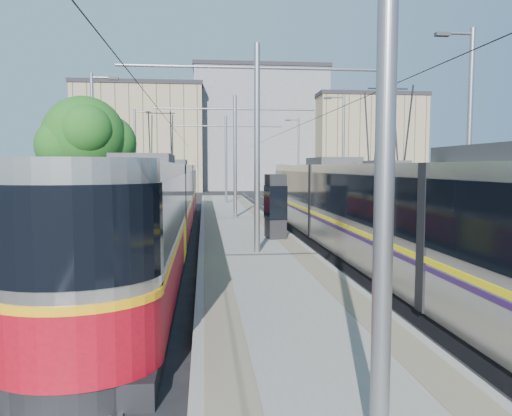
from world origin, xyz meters
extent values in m
plane|color=black|center=(0.00, 0.00, 0.00)|extent=(160.00, 160.00, 0.00)
cube|color=gray|center=(0.00, 17.00, 0.15)|extent=(4.00, 50.00, 0.30)
cube|color=gray|center=(-1.45, 17.00, 0.30)|extent=(0.70, 50.00, 0.01)
cube|color=gray|center=(1.45, 17.00, 0.30)|extent=(0.70, 50.00, 0.01)
cube|color=gray|center=(-4.32, 17.00, 0.01)|extent=(0.07, 70.00, 0.03)
cube|color=gray|center=(-2.88, 17.00, 0.01)|extent=(0.07, 70.00, 0.03)
cube|color=gray|center=(2.88, 17.00, 0.01)|extent=(0.07, 70.00, 0.03)
cube|color=gray|center=(4.32, 17.00, 0.01)|extent=(0.07, 70.00, 0.03)
cube|color=black|center=(-3.60, 13.07, 0.20)|extent=(2.30, 30.95, 0.40)
cube|color=beige|center=(-3.60, 13.07, 1.85)|extent=(2.40, 29.35, 2.90)
cube|color=black|center=(-3.60, 13.07, 2.35)|extent=(2.43, 29.35, 1.30)
cube|color=orange|center=(-3.60, 13.07, 1.45)|extent=(2.43, 29.35, 0.12)
cube|color=#9F0917|center=(-3.60, 13.07, 0.95)|extent=(2.42, 29.35, 1.10)
cube|color=#2D2D30|center=(-3.60, 13.07, 3.45)|extent=(1.68, 3.00, 0.30)
cube|color=black|center=(3.60, 5.57, 0.20)|extent=(2.30, 30.57, 0.40)
cube|color=#ACA89E|center=(3.60, 5.57, 1.85)|extent=(2.40, 28.97, 2.90)
cube|color=black|center=(3.60, 5.57, 2.35)|extent=(2.43, 28.97, 1.30)
cube|color=yellow|center=(3.60, 5.57, 1.45)|extent=(2.43, 28.97, 0.12)
cube|color=#2C1447|center=(3.60, 5.57, 1.30)|extent=(2.43, 28.97, 0.10)
cube|color=#2D2D30|center=(3.60, 5.57, 3.45)|extent=(1.68, 3.00, 0.30)
cylinder|color=gray|center=(0.00, -4.00, 3.80)|extent=(0.20, 0.20, 7.00)
cylinder|color=gray|center=(0.00, 8.00, 3.80)|extent=(0.20, 0.20, 7.00)
cylinder|color=gray|center=(0.00, 8.00, 6.50)|extent=(9.20, 0.10, 0.10)
cylinder|color=gray|center=(0.00, 20.00, 3.80)|extent=(0.20, 0.20, 7.00)
cylinder|color=gray|center=(0.00, 20.00, 6.50)|extent=(9.20, 0.10, 0.10)
cylinder|color=gray|center=(0.00, 32.00, 3.80)|extent=(0.20, 0.20, 7.00)
cylinder|color=gray|center=(0.00, 32.00, 6.50)|extent=(9.20, 0.10, 0.10)
cylinder|color=black|center=(-3.60, 17.00, 5.55)|extent=(0.02, 70.00, 0.02)
cylinder|color=black|center=(3.60, 17.00, 5.55)|extent=(0.02, 70.00, 0.02)
cylinder|color=gray|center=(-7.50, 18.00, 4.00)|extent=(0.18, 0.18, 8.00)
cube|color=#2D2D30|center=(-6.40, 18.00, 7.75)|extent=(0.50, 0.22, 0.12)
cylinder|color=gray|center=(-7.50, 34.00, 4.00)|extent=(0.18, 0.18, 8.00)
cube|color=#2D2D30|center=(-6.40, 34.00, 7.75)|extent=(0.50, 0.22, 0.12)
cylinder|color=gray|center=(7.50, 8.00, 4.00)|extent=(0.18, 0.18, 8.00)
cube|color=#2D2D30|center=(6.40, 8.00, 7.75)|extent=(0.50, 0.22, 0.12)
cylinder|color=gray|center=(7.50, 24.00, 4.00)|extent=(0.18, 0.18, 8.00)
cube|color=#2D2D30|center=(6.40, 24.00, 7.75)|extent=(0.50, 0.22, 0.12)
cylinder|color=gray|center=(7.50, 40.00, 4.00)|extent=(0.18, 0.18, 8.00)
cube|color=#2D2D30|center=(6.40, 40.00, 7.75)|extent=(0.50, 0.22, 0.12)
cube|color=black|center=(1.11, 11.37, 1.60)|extent=(0.78, 1.19, 2.61)
cube|color=black|center=(1.11, 11.37, 1.78)|extent=(0.83, 1.24, 1.36)
cylinder|color=#382314|center=(-8.00, 18.21, 1.43)|extent=(0.39, 0.39, 2.86)
sphere|color=#1A4814|center=(-8.00, 18.21, 4.74)|extent=(4.29, 4.29, 4.29)
sphere|color=#1A4814|center=(-6.92, 18.93, 4.47)|extent=(3.04, 3.04, 3.04)
cube|color=gray|center=(-10.00, 60.00, 6.68)|extent=(16.00, 12.00, 13.36)
cube|color=#262328|center=(-10.00, 60.00, 13.61)|extent=(16.32, 12.24, 0.50)
cube|color=gray|center=(6.00, 64.00, 8.21)|extent=(18.00, 14.00, 16.42)
cube|color=#262328|center=(6.00, 64.00, 16.67)|extent=(18.36, 14.28, 0.50)
cube|color=gray|center=(20.00, 58.00, 6.14)|extent=(14.00, 10.00, 12.29)
cube|color=#262328|center=(20.00, 58.00, 12.54)|extent=(14.28, 10.20, 0.50)
camera|label=1|loc=(-1.78, -8.79, 3.22)|focal=35.00mm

